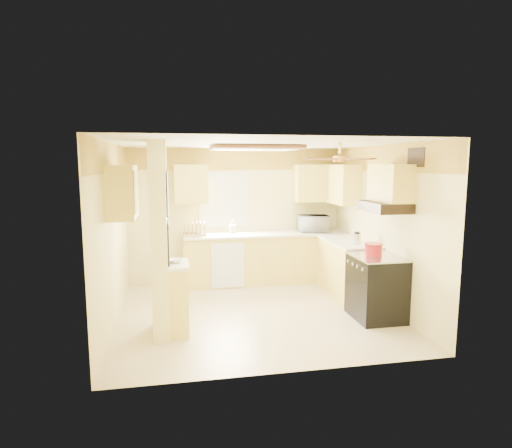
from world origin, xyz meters
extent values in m
plane|color=beige|center=(0.00, 0.00, 0.00)|extent=(4.00, 4.00, 0.00)
plane|color=white|center=(0.00, 0.00, 2.50)|extent=(4.00, 4.00, 0.00)
plane|color=#EFDF91|center=(0.00, 1.90, 1.25)|extent=(4.00, 0.00, 4.00)
plane|color=#EFDF91|center=(0.00, -1.90, 1.25)|extent=(4.00, 0.00, 4.00)
plane|color=#EFDF91|center=(-2.00, 0.00, 1.25)|extent=(0.00, 3.80, 3.80)
plane|color=#EFDF91|center=(2.00, 0.00, 1.25)|extent=(0.00, 3.80, 3.80)
cube|color=#FFDA4B|center=(0.00, 1.88, 2.30)|extent=(4.00, 0.02, 0.40)
cube|color=#EFDF91|center=(-1.35, -0.55, 1.25)|extent=(0.20, 0.70, 2.50)
cube|color=#E0D161|center=(-1.13, -0.55, 0.45)|extent=(0.25, 0.55, 0.90)
cube|color=white|center=(-1.13, -0.55, 0.92)|extent=(0.28, 0.58, 0.04)
cube|color=#E0D161|center=(0.50, 1.60, 0.45)|extent=(3.00, 0.60, 0.90)
cube|color=#E0D161|center=(1.70, 0.60, 0.45)|extent=(0.60, 1.40, 0.90)
cube|color=white|center=(0.50, 1.59, 0.92)|extent=(3.04, 0.64, 0.04)
cube|color=white|center=(1.69, 0.60, 0.92)|extent=(0.64, 1.44, 0.04)
cube|color=white|center=(-0.25, 1.29, 0.43)|extent=(0.58, 0.02, 0.80)
cube|color=white|center=(-0.25, 1.89, 1.55)|extent=(0.92, 0.02, 1.02)
cube|color=white|center=(-0.25, 1.89, 1.55)|extent=(0.80, 0.02, 0.90)
cube|color=#E0D161|center=(-0.85, 1.72, 1.85)|extent=(0.60, 0.35, 0.70)
cube|color=#E0D161|center=(1.55, 1.72, 1.85)|extent=(0.90, 0.35, 0.70)
cube|color=#E0D161|center=(1.82, 1.25, 1.85)|extent=(0.35, 1.00, 0.70)
cube|color=#E0D161|center=(-1.82, -0.25, 1.85)|extent=(0.35, 0.75, 0.70)
cube|color=#E0D161|center=(1.82, -0.55, 1.95)|extent=(0.35, 0.76, 0.52)
cube|color=black|center=(1.67, -0.55, 0.45)|extent=(0.65, 0.76, 0.90)
cube|color=silver|center=(1.67, -0.55, 0.91)|extent=(0.66, 0.77, 0.02)
cylinder|color=silver|center=(1.34, -0.80, 0.80)|extent=(0.03, 0.05, 0.05)
cylinder|color=silver|center=(1.34, -0.63, 0.80)|extent=(0.03, 0.05, 0.05)
cylinder|color=silver|center=(1.34, -0.47, 0.80)|extent=(0.03, 0.05, 0.05)
cylinder|color=silver|center=(1.34, -0.30, 0.80)|extent=(0.03, 0.05, 0.05)
cube|color=black|center=(1.74, -0.55, 1.62)|extent=(0.50, 0.76, 0.14)
cube|color=black|center=(-1.24, -0.55, 1.85)|extent=(0.02, 0.42, 0.57)
cube|color=white|center=(-1.23, -0.55, 1.85)|extent=(0.01, 0.37, 0.52)
cube|color=black|center=(-1.24, -0.55, 1.20)|extent=(0.02, 0.42, 0.57)
cube|color=yellow|center=(-1.23, -0.55, 1.20)|extent=(0.01, 0.37, 0.52)
cube|color=brown|center=(0.10, 0.50, 2.46)|extent=(1.35, 0.95, 0.06)
cube|color=white|center=(0.10, 0.50, 2.44)|extent=(1.15, 0.75, 0.02)
cylinder|color=gold|center=(1.00, -0.70, 2.42)|extent=(0.04, 0.04, 0.16)
cylinder|color=gold|center=(1.00, -0.70, 2.28)|extent=(0.18, 0.18, 0.08)
cube|color=brown|center=(1.30, -0.59, 2.28)|extent=(0.55, 0.28, 0.01)
cube|color=brown|center=(0.89, -0.40, 2.28)|extent=(0.28, 0.55, 0.01)
cube|color=brown|center=(0.70, -0.81, 2.28)|extent=(0.55, 0.28, 0.01)
cube|color=brown|center=(1.11, -1.00, 2.28)|extent=(0.28, 0.55, 0.01)
cube|color=black|center=(1.98, -0.90, 2.30)|extent=(0.02, 0.40, 0.25)
imported|color=white|center=(1.42, 1.60, 1.09)|extent=(0.59, 0.44, 0.31)
imported|color=white|center=(-1.15, -0.52, 0.96)|extent=(0.23, 0.23, 0.05)
cylinder|color=#A2181E|center=(1.63, -0.49, 0.99)|extent=(0.25, 0.25, 0.16)
cylinder|color=#A2181E|center=(1.63, -0.49, 1.08)|extent=(0.26, 0.26, 0.02)
cylinder|color=silver|center=(1.71, 0.25, 1.03)|extent=(0.13, 0.13, 0.17)
cylinder|color=black|center=(1.71, 0.25, 1.13)|extent=(0.09, 0.09, 0.03)
cube|color=tan|center=(-0.81, 1.58, 0.96)|extent=(0.42, 0.31, 0.04)
cube|color=tan|center=(-0.98, 1.58, 1.06)|extent=(0.02, 0.28, 0.24)
cube|color=tan|center=(-0.91, 1.58, 1.06)|extent=(0.02, 0.28, 0.24)
cube|color=tan|center=(-0.84, 1.58, 1.06)|extent=(0.02, 0.28, 0.24)
cube|color=tan|center=(-0.77, 1.58, 1.06)|extent=(0.02, 0.28, 0.24)
cube|color=tan|center=(-0.70, 1.58, 1.06)|extent=(0.02, 0.28, 0.24)
cube|color=tan|center=(-0.63, 1.58, 1.06)|extent=(0.02, 0.28, 0.24)
cylinder|color=white|center=(-0.91, 1.58, 1.06)|extent=(0.02, 0.24, 0.24)
cylinder|color=white|center=(-0.77, 1.58, 1.06)|extent=(0.02, 0.24, 0.24)
cylinder|color=white|center=(-0.11, 1.71, 1.02)|extent=(0.12, 0.12, 0.15)
cylinder|color=tan|center=(-0.08, 1.71, 1.06)|extent=(0.01, 0.01, 0.24)
cylinder|color=tan|center=(-0.11, 1.73, 1.06)|extent=(0.01, 0.01, 0.24)
cylinder|color=tan|center=(-0.13, 1.71, 1.06)|extent=(0.01, 0.01, 0.24)
cylinder|color=tan|center=(-0.10, 1.69, 1.06)|extent=(0.01, 0.01, 0.24)
camera|label=1|loc=(-1.15, -6.07, 2.22)|focal=30.00mm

